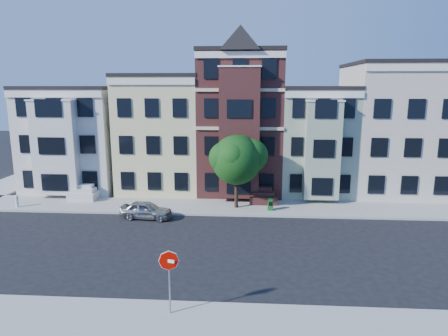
# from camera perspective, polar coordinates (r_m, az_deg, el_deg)

# --- Properties ---
(ground) EXTENTS (120.00, 120.00, 0.00)m
(ground) POSITION_cam_1_polar(r_m,az_deg,el_deg) (23.55, 1.43, -11.60)
(ground) COLOR black
(far_sidewalk) EXTENTS (60.00, 4.00, 0.15)m
(far_sidewalk) POSITION_cam_1_polar(r_m,az_deg,el_deg) (31.04, 2.04, -5.66)
(far_sidewalk) COLOR #9E9B93
(far_sidewalk) RESTS_ON ground
(near_sidewalk) EXTENTS (60.00, 4.00, 0.15)m
(near_sidewalk) POSITION_cam_1_polar(r_m,az_deg,el_deg) (16.46, 0.21, -22.37)
(near_sidewalk) COLOR #9E9B93
(near_sidewalk) RESTS_ON ground
(house_white) EXTENTS (8.00, 9.00, 9.00)m
(house_white) POSITION_cam_1_polar(r_m,az_deg,el_deg) (39.74, -19.83, 4.00)
(house_white) COLOR silver
(house_white) RESTS_ON ground
(house_yellow) EXTENTS (7.00, 9.00, 10.00)m
(house_yellow) POSITION_cam_1_polar(r_m,az_deg,el_deg) (37.22, -8.47, 4.87)
(house_yellow) COLOR beige
(house_yellow) RESTS_ON ground
(house_brown) EXTENTS (7.00, 9.00, 12.00)m
(house_brown) POSITION_cam_1_polar(r_m,az_deg,el_deg) (36.29, 2.42, 6.40)
(house_brown) COLOR #3B1B19
(house_brown) RESTS_ON ground
(house_green) EXTENTS (6.00, 9.00, 9.00)m
(house_green) POSITION_cam_1_polar(r_m,az_deg,el_deg) (36.88, 12.57, 3.87)
(house_green) COLOR gray
(house_green) RESTS_ON ground
(house_cream) EXTENTS (8.00, 9.00, 11.00)m
(house_cream) POSITION_cam_1_polar(r_m,az_deg,el_deg) (38.47, 23.03, 5.04)
(house_cream) COLOR beige
(house_cream) RESTS_ON ground
(street_tree) EXTENTS (7.44, 7.44, 6.90)m
(street_tree) POSITION_cam_1_polar(r_m,az_deg,el_deg) (29.99, 1.80, 0.68)
(street_tree) COLOR #164D13
(street_tree) RESTS_ON far_sidewalk
(parked_car) EXTENTS (3.82, 1.85, 1.25)m
(parked_car) POSITION_cam_1_polar(r_m,az_deg,el_deg) (29.12, -11.07, -5.90)
(parked_car) COLOR #9EA0A4
(parked_car) RESTS_ON ground
(newspaper_box) EXTENTS (0.42, 0.39, 0.85)m
(newspaper_box) POSITION_cam_1_polar(r_m,az_deg,el_deg) (30.21, 6.65, -5.23)
(newspaper_box) COLOR #125618
(newspaper_box) RESTS_ON far_sidewalk
(fire_hydrant) EXTENTS (0.29, 0.29, 0.74)m
(fire_hydrant) POSITION_cam_1_polar(r_m,az_deg,el_deg) (34.68, -27.46, -4.37)
(fire_hydrant) COLOR silver
(fire_hydrant) RESTS_ON far_sidewalk
(stop_sign) EXTENTS (0.85, 0.32, 3.07)m
(stop_sign) POSITION_cam_1_polar(r_m,az_deg,el_deg) (16.81, -7.81, -15.34)
(stop_sign) COLOR #BE0A00
(stop_sign) RESTS_ON near_sidewalk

